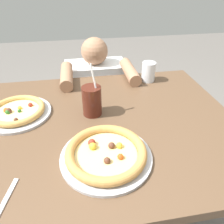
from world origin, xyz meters
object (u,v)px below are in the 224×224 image
object	(u,v)px
drink_cup_colored	(92,101)
water_cup_clear	(148,72)
pizza_near	(106,153)
pizza_far	(17,111)
diner_seated	(97,107)

from	to	relation	value
drink_cup_colored	water_cup_clear	size ratio (longest dim) A/B	2.13
pizza_near	water_cup_clear	size ratio (longest dim) A/B	2.90
pizza_far	water_cup_clear	distance (m)	0.73
pizza_near	water_cup_clear	world-z (taller)	water_cup_clear
pizza_far	water_cup_clear	size ratio (longest dim) A/B	2.64
drink_cup_colored	diner_seated	world-z (taller)	drink_cup_colored
pizza_near	pizza_far	size ratio (longest dim) A/B	1.10
pizza_near	pizza_far	bearing A→B (deg)	137.37
pizza_near	drink_cup_colored	bearing A→B (deg)	94.26
drink_cup_colored	water_cup_clear	distance (m)	0.45
pizza_far	water_cup_clear	world-z (taller)	water_cup_clear
pizza_far	diner_seated	distance (m)	0.76
drink_cup_colored	water_cup_clear	bearing A→B (deg)	39.20
water_cup_clear	pizza_far	bearing A→B (deg)	-160.68
water_cup_clear	diner_seated	xyz separation A→B (m)	(-0.28, 0.29, -0.40)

